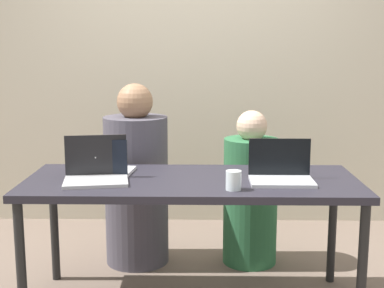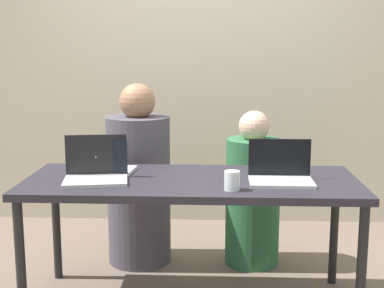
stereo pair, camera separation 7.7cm
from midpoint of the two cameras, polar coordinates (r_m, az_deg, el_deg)
name	(u,v)px [view 1 (the left image)]	position (r m, az deg, el deg)	size (l,w,h in m)	color
back_wall	(195,63)	(4.38, -0.16, 8.63)	(4.71, 0.10, 2.62)	beige
desk	(192,190)	(2.93, -0.78, -4.92)	(1.81, 0.72, 0.73)	#26242D
person_on_left	(136,184)	(3.59, -6.56, -4.30)	(0.43, 0.43, 1.21)	#4B4752
person_on_right	(250,196)	(3.59, 5.64, -5.56)	(0.40, 0.40, 1.03)	#2C673E
laptop_front_left	(96,172)	(2.91, -10.96, -2.92)	(0.37, 0.30, 0.24)	#B6B6B8
laptop_back_left	(100,166)	(3.08, -10.45, -2.29)	(0.37, 0.26, 0.21)	silver
laptop_front_right	(281,173)	(2.88, 8.71, -3.04)	(0.34, 0.26, 0.22)	silver
water_glass_right	(234,182)	(2.69, 3.63, -4.03)	(0.08, 0.08, 0.10)	silver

